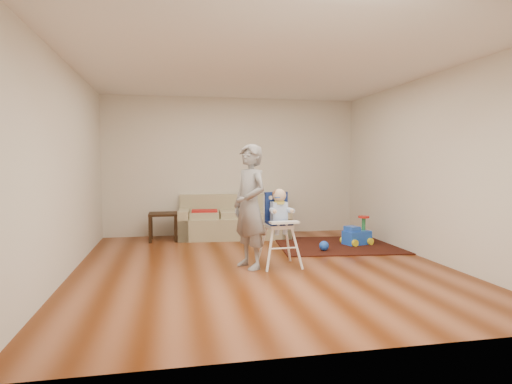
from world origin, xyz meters
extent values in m
plane|color=#511E05|center=(0.00, 0.00, 0.00)|extent=(5.50, 5.50, 0.00)
cube|color=beige|center=(0.00, 2.75, 1.35)|extent=(5.00, 0.04, 2.70)
cube|color=beige|center=(-2.50, 0.00, 1.35)|extent=(0.04, 5.50, 2.70)
cube|color=beige|center=(2.50, 0.00, 1.35)|extent=(0.04, 5.50, 2.70)
cube|color=white|center=(0.00, 0.00, 2.70)|extent=(5.00, 5.50, 0.04)
cube|color=#A81B19|center=(-0.61, 2.25, 0.53)|extent=(0.49, 0.34, 0.04)
cube|color=black|center=(1.66, 1.14, 0.01)|extent=(2.33, 1.85, 0.02)
sphere|color=blue|center=(1.18, 0.74, 0.10)|extent=(0.16, 0.16, 0.16)
cylinder|color=blue|center=(0.18, -0.15, 0.96)|extent=(0.02, 0.12, 0.01)
imported|color=gray|center=(-0.18, -0.06, 0.84)|extent=(0.61, 0.72, 1.68)
camera|label=1|loc=(-1.22, -5.69, 1.43)|focal=30.00mm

